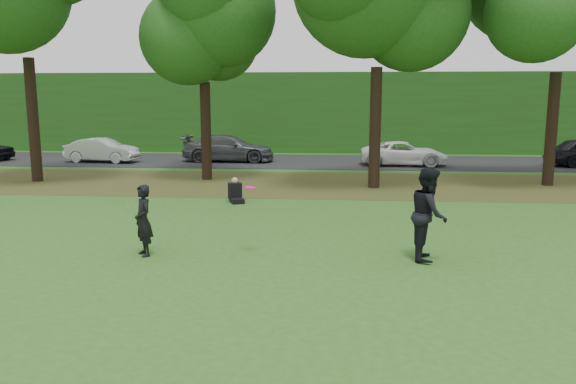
% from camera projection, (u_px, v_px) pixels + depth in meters
% --- Properties ---
extents(ground, '(120.00, 120.00, 0.00)m').
position_uv_depth(ground, '(196.00, 293.00, 10.21)').
color(ground, '#325A1C').
rests_on(ground, ground).
extents(leaf_litter, '(60.00, 7.00, 0.01)m').
position_uv_depth(leaf_litter, '(274.00, 183.00, 22.98)').
color(leaf_litter, '#4B371A').
rests_on(leaf_litter, ground).
extents(street, '(70.00, 7.00, 0.02)m').
position_uv_depth(street, '(290.00, 161.00, 30.83)').
color(street, black).
rests_on(street, ground).
extents(far_hedge, '(70.00, 3.00, 5.00)m').
position_uv_depth(far_hedge, '(298.00, 112.00, 36.31)').
color(far_hedge, '#234E16').
rests_on(far_hedge, ground).
extents(player_left, '(0.66, 0.70, 1.60)m').
position_uv_depth(player_left, '(143.00, 220.00, 12.47)').
color(player_left, black).
rests_on(player_left, ground).
extents(player_right, '(0.89, 1.08, 2.03)m').
position_uv_depth(player_right, '(429.00, 214.00, 12.15)').
color(player_right, black).
rests_on(player_right, ground).
extents(parked_cars, '(36.96, 3.10, 1.44)m').
position_uv_depth(parked_cars, '(272.00, 150.00, 29.79)').
color(parked_cars, black).
rests_on(parked_cars, street).
extents(frisbee, '(0.27, 0.27, 0.06)m').
position_uv_depth(frisbee, '(251.00, 188.00, 12.37)').
color(frisbee, '#EC1388').
rests_on(frisbee, ground).
extents(seated_person, '(0.66, 0.83, 0.83)m').
position_uv_depth(seated_person, '(236.00, 193.00, 18.93)').
color(seated_person, black).
rests_on(seated_person, ground).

